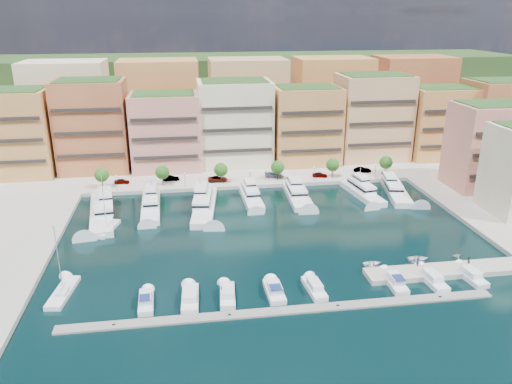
# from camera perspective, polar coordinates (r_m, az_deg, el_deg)

# --- Properties ---
(ground) EXTENTS (400.00, 400.00, 0.00)m
(ground) POSITION_cam_1_polar(r_m,az_deg,el_deg) (109.88, 1.65, -4.81)
(ground) COLOR black
(ground) RESTS_ON ground
(north_quay) EXTENTS (220.00, 64.00, 2.00)m
(north_quay) POSITION_cam_1_polar(r_m,az_deg,el_deg) (167.60, -2.07, 4.01)
(north_quay) COLOR #9E998E
(north_quay) RESTS_ON ground
(hillside) EXTENTS (240.00, 40.00, 58.00)m
(hillside) POSITION_cam_1_polar(r_m,az_deg,el_deg) (213.94, -3.56, 7.50)
(hillside) COLOR #223B18
(hillside) RESTS_ON ground
(south_pontoon) EXTENTS (72.00, 2.20, 0.35)m
(south_pontoon) POSITION_cam_1_polar(r_m,az_deg,el_deg) (83.59, 3.27, -13.49)
(south_pontoon) COLOR gray
(south_pontoon) RESTS_ON ground
(finger_pier) EXTENTS (32.00, 5.00, 2.00)m
(finger_pier) POSITION_cam_1_polar(r_m,az_deg,el_deg) (101.07, 21.17, -8.61)
(finger_pier) COLOR #9E998E
(finger_pier) RESTS_ON ground
(apartment_0) EXTENTS (22.00, 16.50, 24.80)m
(apartment_0) POSITION_cam_1_polar(r_m,az_deg,el_deg) (159.16, -26.06, 6.07)
(apartment_0) COLOR #C58F48
(apartment_0) RESTS_ON north_quay
(apartment_1) EXTENTS (20.00, 16.50, 26.80)m
(apartment_1) POSITION_cam_1_polar(r_m,az_deg,el_deg) (155.66, -18.14, 7.22)
(apartment_1) COLOR #B4703C
(apartment_1) RESTS_ON north_quay
(apartment_2) EXTENTS (20.00, 15.50, 22.80)m
(apartment_2) POSITION_cam_1_polar(r_m,az_deg,el_deg) (152.02, -10.31, 6.83)
(apartment_2) COLOR tan
(apartment_2) RESTS_ON north_quay
(apartment_3) EXTENTS (22.00, 16.50, 25.80)m
(apartment_3) POSITION_cam_1_polar(r_m,az_deg,el_deg) (154.39, -2.45, 7.90)
(apartment_3) COLOR #F9F0C1
(apartment_3) RESTS_ON north_quay
(apartment_4) EXTENTS (20.00, 15.50, 23.80)m
(apartment_4) POSITION_cam_1_polar(r_m,az_deg,el_deg) (156.49, 5.74, 7.61)
(apartment_4) COLOR #E19E54
(apartment_4) RESTS_ON north_quay
(apartment_5) EXTENTS (22.00, 16.50, 26.80)m
(apartment_5) POSITION_cam_1_polar(r_m,az_deg,el_deg) (164.74, 13.11, 8.35)
(apartment_5) COLOR tan
(apartment_5) RESTS_ON north_quay
(apartment_6) EXTENTS (20.00, 15.50, 22.80)m
(apartment_6) POSITION_cam_1_polar(r_m,az_deg,el_deg) (172.61, 20.18, 7.48)
(apartment_6) COLOR #C58F48
(apartment_6) RESTS_ON north_quay
(apartment_7) EXTENTS (22.00, 16.50, 24.80)m
(apartment_7) POSITION_cam_1_polar(r_m,az_deg,el_deg) (181.15, 26.13, 7.54)
(apartment_7) COLOR #B4703C
(apartment_7) RESTS_ON north_quay
(apartment_east_a) EXTENTS (18.00, 14.50, 22.80)m
(apartment_east_a) POSITION_cam_1_polar(r_m,az_deg,el_deg) (146.57, 24.90, 4.79)
(apartment_east_a) COLOR tan
(apartment_east_a) RESTS_ON east_quay
(backblock_0) EXTENTS (26.00, 18.00, 30.00)m
(backblock_0) POSITION_cam_1_polar(r_m,az_deg,el_deg) (178.65, -20.65, 9.03)
(backblock_0) COLOR #F9F0C1
(backblock_0) RESTS_ON north_quay
(backblock_1) EXTENTS (26.00, 18.00, 30.00)m
(backblock_1) POSITION_cam_1_polar(r_m,az_deg,el_deg) (174.90, -10.88, 9.73)
(backblock_1) COLOR #E19E54
(backblock_1) RESTS_ON north_quay
(backblock_2) EXTENTS (26.00, 18.00, 30.00)m
(backblock_2) POSITION_cam_1_polar(r_m,az_deg,el_deg) (176.25, -0.95, 10.15)
(backblock_2) COLOR tan
(backblock_2) RESTS_ON north_quay
(backblock_3) EXTENTS (26.00, 18.00, 30.00)m
(backblock_3) POSITION_cam_1_polar(r_m,az_deg,el_deg) (182.59, 8.58, 10.28)
(backblock_3) COLOR #C58F48
(backblock_3) RESTS_ON north_quay
(backblock_4) EXTENTS (26.00, 18.00, 30.00)m
(backblock_4) POSITION_cam_1_polar(r_m,az_deg,el_deg) (193.43, 17.25, 10.16)
(backblock_4) COLOR #B4703C
(backblock_4) RESTS_ON north_quay
(tree_0) EXTENTS (3.80, 3.80, 5.65)m
(tree_0) POSITION_cam_1_polar(r_m,az_deg,el_deg) (139.74, -17.23, 1.86)
(tree_0) COLOR #473323
(tree_0) RESTS_ON north_quay
(tree_1) EXTENTS (3.80, 3.80, 5.65)m
(tree_1) POSITION_cam_1_polar(r_m,az_deg,el_deg) (138.11, -10.67, 2.22)
(tree_1) COLOR #473323
(tree_1) RESTS_ON north_quay
(tree_2) EXTENTS (3.80, 3.80, 5.65)m
(tree_2) POSITION_cam_1_polar(r_m,az_deg,el_deg) (138.34, -4.04, 2.55)
(tree_2) COLOR #473323
(tree_2) RESTS_ON north_quay
(tree_3) EXTENTS (3.80, 3.80, 5.65)m
(tree_3) POSITION_cam_1_polar(r_m,az_deg,el_deg) (140.39, 2.49, 2.84)
(tree_3) COLOR #473323
(tree_3) RESTS_ON north_quay
(tree_4) EXTENTS (3.80, 3.80, 5.65)m
(tree_4) POSITION_cam_1_polar(r_m,az_deg,el_deg) (144.21, 8.76, 3.09)
(tree_4) COLOR #473323
(tree_4) RESTS_ON north_quay
(tree_5) EXTENTS (3.80, 3.80, 5.65)m
(tree_5) POSITION_cam_1_polar(r_m,az_deg,el_deg) (149.64, 14.63, 3.29)
(tree_5) COLOR #473323
(tree_5) RESTS_ON north_quay
(lamppost_0) EXTENTS (0.30, 0.30, 4.20)m
(lamppost_0) POSITION_cam_1_polar(r_m,az_deg,el_deg) (137.27, -15.67, 1.29)
(lamppost_0) COLOR black
(lamppost_0) RESTS_ON north_quay
(lamppost_1) EXTENTS (0.30, 0.30, 4.20)m
(lamppost_1) POSITION_cam_1_polar(r_m,az_deg,el_deg) (136.07, -8.15, 1.69)
(lamppost_1) COLOR black
(lamppost_1) RESTS_ON north_quay
(lamppost_2) EXTENTS (0.30, 0.30, 4.20)m
(lamppost_2) POSITION_cam_1_polar(r_m,az_deg,el_deg) (137.24, -0.62, 2.05)
(lamppost_2) COLOR black
(lamppost_2) RESTS_ON north_quay
(lamppost_3) EXTENTS (0.30, 0.30, 4.20)m
(lamppost_3) POSITION_cam_1_polar(r_m,az_deg,el_deg) (140.73, 6.67, 2.37)
(lamppost_3) COLOR black
(lamppost_3) RESTS_ON north_quay
(lamppost_4) EXTENTS (0.30, 0.30, 4.20)m
(lamppost_4) POSITION_cam_1_polar(r_m,az_deg,el_deg) (146.36, 13.50, 2.64)
(lamppost_4) COLOR black
(lamppost_4) RESTS_ON north_quay
(yacht_0) EXTENTS (8.53, 26.72, 7.30)m
(yacht_0) POSITION_cam_1_polar(r_m,az_deg,el_deg) (125.17, -17.19, -1.96)
(yacht_0) COLOR white
(yacht_0) RESTS_ON ground
(yacht_1) EXTENTS (4.99, 21.39, 7.30)m
(yacht_1) POSITION_cam_1_polar(r_m,az_deg,el_deg) (125.97, -11.92, -1.39)
(yacht_1) COLOR white
(yacht_1) RESTS_ON ground
(yacht_2) EXTENTS (7.86, 25.28, 7.30)m
(yacht_2) POSITION_cam_1_polar(r_m,az_deg,el_deg) (124.22, -5.93, -1.30)
(yacht_2) COLOR white
(yacht_2) RESTS_ON ground
(yacht_3) EXTENTS (4.61, 16.93, 7.30)m
(yacht_3) POSITION_cam_1_polar(r_m,az_deg,el_deg) (128.66, -0.60, -0.43)
(yacht_3) COLOR white
(yacht_3) RESTS_ON ground
(yacht_4) EXTENTS (5.83, 18.61, 7.30)m
(yacht_4) POSITION_cam_1_polar(r_m,az_deg,el_deg) (130.10, 4.74, -0.32)
(yacht_4) COLOR white
(yacht_4) RESTS_ON ground
(yacht_5) EXTENTS (6.79, 18.73, 7.30)m
(yacht_5) POSITION_cam_1_polar(r_m,az_deg,el_deg) (135.08, 11.98, 0.13)
(yacht_5) COLOR white
(yacht_5) RESTS_ON ground
(yacht_6) EXTENTS (8.58, 20.13, 7.30)m
(yacht_6) POSITION_cam_1_polar(r_m,az_deg,el_deg) (137.98, 15.64, 0.24)
(yacht_6) COLOR white
(yacht_6) RESTS_ON ground
(cruiser_1) EXTENTS (2.62, 7.43, 2.66)m
(cruiser_1) POSITION_cam_1_polar(r_m,az_deg,el_deg) (86.80, -12.45, -12.15)
(cruiser_1) COLOR white
(cruiser_1) RESTS_ON ground
(cruiser_2) EXTENTS (3.17, 8.47, 2.55)m
(cruiser_2) POSITION_cam_1_polar(r_m,az_deg,el_deg) (86.49, -7.53, -11.96)
(cruiser_2) COLOR white
(cruiser_2) RESTS_ON ground
(cruiser_3) EXTENTS (3.10, 7.92, 2.55)m
(cruiser_3) POSITION_cam_1_polar(r_m,az_deg,el_deg) (86.72, -3.27, -11.71)
(cruiser_3) COLOR white
(cruiser_3) RESTS_ON ground
(cruiser_4) EXTENTS (2.96, 7.43, 2.66)m
(cruiser_4) POSITION_cam_1_polar(r_m,az_deg,el_deg) (87.64, 2.12, -11.30)
(cruiser_4) COLOR white
(cruiser_4) RESTS_ON ground
(cruiser_5) EXTENTS (3.03, 7.81, 2.55)m
(cruiser_5) POSITION_cam_1_polar(r_m,az_deg,el_deg) (89.09, 6.68, -10.89)
(cruiser_5) COLOR white
(cruiser_5) RESTS_ON ground
(cruiser_7) EXTENTS (2.85, 8.03, 2.66)m
(cruiser_7) POSITION_cam_1_polar(r_m,az_deg,el_deg) (93.68, 15.55, -9.88)
(cruiser_7) COLOR white
(cruiser_7) RESTS_ON ground
(cruiser_8) EXTENTS (3.15, 8.71, 2.55)m
(cruiser_8) POSITION_cam_1_polar(r_m,az_deg,el_deg) (96.60, 19.39, -9.37)
(cruiser_8) COLOR white
(cruiser_8) RESTS_ON ground
(cruiser_9) EXTENTS (3.43, 8.05, 2.55)m
(cruiser_9) POSITION_cam_1_polar(r_m,az_deg,el_deg) (100.19, 23.25, -8.81)
(cruiser_9) COLOR white
(cruiser_9) RESTS_ON ground
(sailboat_2) EXTENTS (5.19, 9.66, 13.20)m
(sailboat_2) POSITION_cam_1_polar(r_m,az_deg,el_deg) (116.16, -16.65, -4.11)
(sailboat_2) COLOR white
(sailboat_2) RESTS_ON ground
(sailboat_0) EXTENTS (4.22, 10.61, 13.20)m
(sailboat_0) POSITION_cam_1_polar(r_m,az_deg,el_deg) (93.73, -21.19, -10.73)
(sailboat_0) COLOR white
(sailboat_0) RESTS_ON ground
(tender_0) EXTENTS (3.78, 2.84, 0.74)m
(tender_0) POSITION_cam_1_polar(r_m,az_deg,el_deg) (99.32, 13.15, -7.98)
(tender_0) COLOR white
(tender_0) RESTS_ON ground
(tender_2) EXTENTS (4.20, 3.03, 0.86)m
(tender_2) POSITION_cam_1_polar(r_m,az_deg,el_deg) (103.39, 18.04, -7.28)
(tender_2) COLOR white
(tender_2) RESTS_ON ground
(tender_1) EXTENTS (1.62, 1.43, 0.80)m
(tender_1) POSITION_cam_1_polar(r_m,az_deg,el_deg) (100.20, 16.84, -8.06)
(tender_1) COLOR beige
(tender_1) RESTS_ON ground
(tender_3) EXTENTS (1.88, 1.67, 0.92)m
(tender_3) POSITION_cam_1_polar(r_m,az_deg,el_deg) (107.31, 21.95, -6.73)
(tender_3) COLOR beige
(tender_3) RESTS_ON ground
(car_0) EXTENTS (4.16, 1.83, 1.39)m
(car_0) POSITION_cam_1_polar(r_m,az_deg,el_deg) (143.01, -15.08, 1.19)
(car_0) COLOR gray
(car_0) RESTS_ON north_quay
(car_1) EXTENTS (4.61, 1.86, 1.49)m
(car_1) POSITION_cam_1_polar(r_m,az_deg,el_deg) (142.39, -9.67, 1.55)
(car_1) COLOR gray
(car_1) RESTS_ON north_quay
(car_2) EXTENTS (5.70, 2.90, 1.54)m
(car_2) POSITION_cam_1_polar(r_m,az_deg,el_deg) (140.22, -4.40, 1.50)
(car_2) COLOR gray
(car_2) RESTS_ON north_quay
(car_3) EXTENTS (5.83, 3.78, 1.57)m
(car_3) POSITION_cam_1_polar(r_m,az_deg,el_deg) (143.43, 2.10, 1.98)
(car_3) COLOR gray
(car_3) RESTS_ON north_quay
(car_4) EXTENTS (4.59, 2.66, 1.47)m
(car_4) POSITION_cam_1_polar(r_m,az_deg,el_deg) (144.75, 7.30, 1.98)
(car_4) COLOR gray
(car_4) RESTS_ON north_quay
(car_5) EXTENTS (5.10, 2.00, 1.65)m
(car_5) POSITION_cam_1_polar(r_m,az_deg,el_deg) (150.95, 12.06, 2.49)
(car_5) COLOR gray
(car_5) RESTS_ON north_quay
(person_0) EXTENTS (0.66, 0.82, 1.95)m
(person_0) POSITION_cam_1_polar(r_m,az_deg,el_deg) (98.89, 18.00, -7.56)
(person_0) COLOR #26324D
(person_0) RESTS_ON finger_pier
(person_1) EXTENTS (0.90, 0.75, 1.69)m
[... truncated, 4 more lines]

